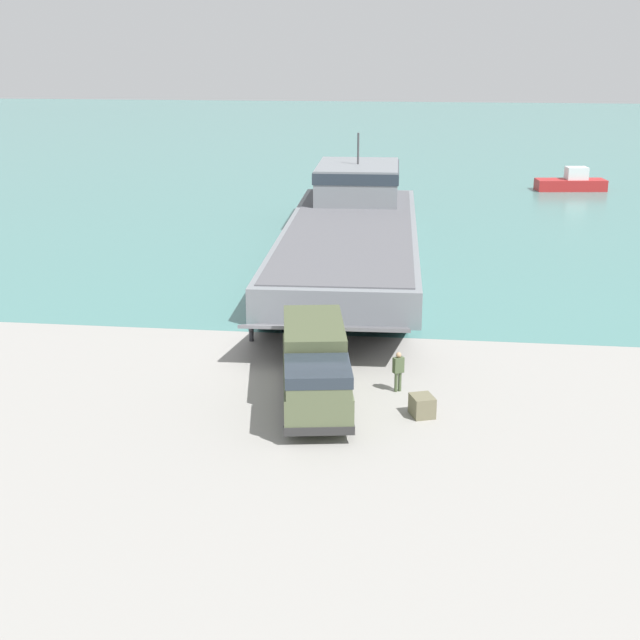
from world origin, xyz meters
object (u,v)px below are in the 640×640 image
soldier_on_ramp (398,369)px  landing_craft (352,224)px  military_truck (315,366)px  moored_boat_a (572,183)px  cargo_crate (422,406)px  mooring_bollard (251,333)px

soldier_on_ramp → landing_craft: bearing=-24.4°
military_truck → moored_boat_a: (17.79, 56.24, -0.84)m
military_truck → moored_boat_a: military_truck is taller
landing_craft → military_truck: bearing=-90.1°
landing_craft → cargo_crate: landing_craft is taller
landing_craft → moored_boat_a: 33.56m
landing_craft → soldier_on_ramp: 27.16m
landing_craft → military_truck: landing_craft is taller
mooring_bollard → cargo_crate: (8.35, -8.04, 0.03)m
landing_craft → cargo_crate: (5.40, -29.21, -1.26)m
moored_boat_a → cargo_crate: bearing=158.7°
landing_craft → moored_boat_a: size_ratio=5.59×
mooring_bollard → landing_craft: bearing=82.1°
military_truck → soldier_on_ramp: military_truck is taller
landing_craft → mooring_bollard: 21.42m
moored_boat_a → mooring_bollard: moored_boat_a is taller
mooring_bollard → cargo_crate: 11.59m
landing_craft → military_truck: (1.13, -28.53, -0.08)m
mooring_bollard → military_truck: bearing=-61.0°
military_truck → moored_boat_a: 58.99m
cargo_crate → landing_craft: bearing=100.5°
military_truck → mooring_bollard: (-4.08, 7.36, -1.20)m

